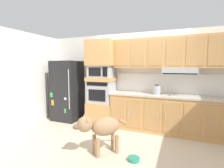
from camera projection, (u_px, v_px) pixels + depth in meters
The scene contains 17 objects.
ground_plane at pixel (127, 139), 3.72m from camera, with size 9.60×9.60×0.00m, color beige.
back_kitchen_wall at pixel (139, 79), 4.61m from camera, with size 6.20×0.12×2.50m, color silver.
side_panel_left at pixel (30, 79), 4.65m from camera, with size 0.12×7.10×2.50m, color silver.
refrigerator at pixel (67, 91), 5.04m from camera, with size 0.76×0.73×1.76m.
oven_base_cabinet at pixel (102, 113), 4.74m from camera, with size 0.74×0.62×0.60m, color tan.
built_in_oven at pixel (102, 92), 4.68m from camera, with size 0.70×0.62×0.60m.
appliance_mid_shelf at pixel (102, 79), 4.65m from camera, with size 0.74×0.62×0.10m, color tan.
microwave at pixel (102, 72), 4.63m from camera, with size 0.64×0.54×0.32m.
appliance_upper_cabinet at pixel (101, 53), 4.58m from camera, with size 0.74×0.62×0.68m, color tan.
lower_cabinet_run at pixel (172, 115), 4.02m from camera, with size 3.00×0.63×0.88m.
countertop_slab at pixel (173, 96), 3.98m from camera, with size 3.04×0.64×0.04m, color #BCB2A3.
backsplash_panel at pixel (174, 84), 4.22m from camera, with size 3.04×0.02×0.50m, color white.
upper_cabinet_with_hood at pixel (175, 54), 3.99m from camera, with size 3.00×0.48×0.88m.
screwdriver at pixel (170, 95), 3.93m from camera, with size 0.13×0.12×0.03m.
electric_kettle at pixel (157, 90), 4.06m from camera, with size 0.17×0.17×0.24m.
dog at pixel (101, 127), 3.02m from camera, with size 0.77×0.81×0.76m.
dog_food_bowl at pixel (134, 159), 2.84m from camera, with size 0.20×0.20×0.06m.
Camera 1 is at (1.05, -3.44, 1.58)m, focal length 26.92 mm.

